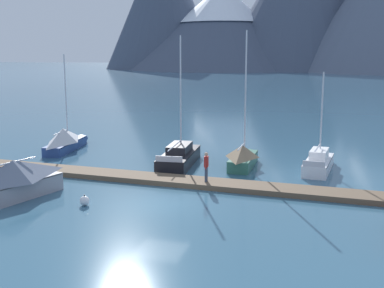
% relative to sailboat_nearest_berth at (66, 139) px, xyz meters
% --- Properties ---
extents(ground_plane, '(700.00, 700.00, 0.00)m').
position_rel_sailboat_nearest_berth_xyz_m(ground_plane, '(11.70, -11.17, -0.85)').
color(ground_plane, '#335B75').
extents(mountain_central_massif, '(90.30, 90.30, 39.21)m').
position_rel_sailboat_nearest_berth_xyz_m(mountain_central_massif, '(-29.97, 197.26, 19.75)').
color(mountain_central_massif, '#424C60').
rests_on(mountain_central_massif, ground).
extents(dock, '(29.00, 3.63, 0.30)m').
position_rel_sailboat_nearest_berth_xyz_m(dock, '(11.70, -7.17, -0.71)').
color(dock, brown).
rests_on(dock, ground).
extents(sailboat_nearest_berth, '(2.34, 7.12, 7.43)m').
position_rel_sailboat_nearest_berth_xyz_m(sailboat_nearest_berth, '(0.00, 0.00, 0.00)').
color(sailboat_nearest_berth, navy).
rests_on(sailboat_nearest_berth, ground).
extents(sailboat_second_berth, '(3.67, 7.75, 7.64)m').
position_rel_sailboat_nearest_berth_xyz_m(sailboat_second_berth, '(3.87, -13.02, 0.09)').
color(sailboat_second_berth, '#93939E').
rests_on(sailboat_second_berth, ground).
extents(sailboat_mid_dock_port, '(2.43, 7.21, 8.67)m').
position_rel_sailboat_nearest_berth_xyz_m(sailboat_mid_dock_port, '(10.02, -2.15, -0.28)').
color(sailboat_mid_dock_port, black).
rests_on(sailboat_mid_dock_port, ground).
extents(sailboat_mid_dock_starboard, '(1.64, 5.36, 8.97)m').
position_rel_sailboat_nearest_berth_xyz_m(sailboat_mid_dock_starboard, '(14.35, -1.83, -0.10)').
color(sailboat_mid_dock_starboard, '#336B56').
rests_on(sailboat_mid_dock_starboard, ground).
extents(sailboat_far_berth, '(1.97, 6.12, 6.34)m').
position_rel_sailboat_nearest_berth_xyz_m(sailboat_far_berth, '(19.29, -1.31, -0.32)').
color(sailboat_far_berth, white).
rests_on(sailboat_far_berth, ground).
extents(person_on_dock, '(0.26, 0.59, 1.69)m').
position_rel_sailboat_nearest_berth_xyz_m(person_on_dock, '(13.15, -7.37, 0.41)').
color(person_on_dock, '#384256').
rests_on(person_on_dock, dock).
extents(mooring_buoy_channel_marker, '(0.49, 0.49, 0.57)m').
position_rel_sailboat_nearest_berth_xyz_m(mooring_buoy_channel_marker, '(8.15, -12.47, -0.61)').
color(mooring_buoy_channel_marker, white).
rests_on(mooring_buoy_channel_marker, ground).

